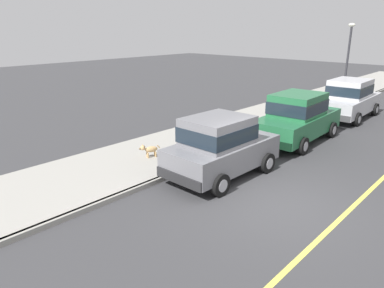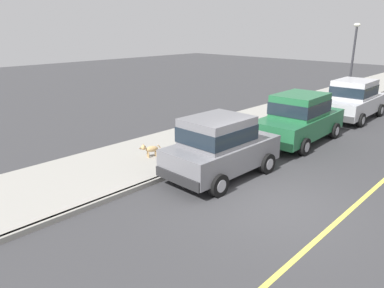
{
  "view_description": "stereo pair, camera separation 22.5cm",
  "coord_description": "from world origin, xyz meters",
  "px_view_note": "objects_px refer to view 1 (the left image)",
  "views": [
    {
      "loc": [
        4.19,
        -7.71,
        4.37
      ],
      "look_at": [
        -3.16,
        0.32,
        0.85
      ],
      "focal_mm": 34.06,
      "sensor_mm": 36.0,
      "label": 1
    },
    {
      "loc": [
        4.36,
        -7.56,
        4.37
      ],
      "look_at": [
        -3.16,
        0.32,
        0.85
      ],
      "focal_mm": 34.06,
      "sensor_mm": 36.0,
      "label": 2
    }
  ],
  "objects_px": {
    "car_grey_hatchback": "(221,146)",
    "street_lamp": "(348,54)",
    "car_silver_sedan": "(349,98)",
    "dog_tan": "(149,149)",
    "car_green_sedan": "(297,117)"
  },
  "relations": [
    {
      "from": "car_green_sedan",
      "to": "dog_tan",
      "type": "height_order",
      "value": "car_green_sedan"
    },
    {
      "from": "car_grey_hatchback",
      "to": "street_lamp",
      "type": "height_order",
      "value": "street_lamp"
    },
    {
      "from": "car_grey_hatchback",
      "to": "car_silver_sedan",
      "type": "distance_m",
      "value": 10.22
    },
    {
      "from": "car_silver_sedan",
      "to": "dog_tan",
      "type": "relative_size",
      "value": 6.49
    },
    {
      "from": "car_silver_sedan",
      "to": "dog_tan",
      "type": "xyz_separation_m",
      "value": [
        -2.61,
        -10.8,
        -0.55
      ]
    },
    {
      "from": "car_silver_sedan",
      "to": "street_lamp",
      "type": "distance_m",
      "value": 3.94
    },
    {
      "from": "car_grey_hatchback",
      "to": "car_silver_sedan",
      "type": "height_order",
      "value": "car_silver_sedan"
    },
    {
      "from": "car_grey_hatchback",
      "to": "car_green_sedan",
      "type": "xyz_separation_m",
      "value": [
        -0.01,
        4.88,
        0.01
      ]
    },
    {
      "from": "car_grey_hatchback",
      "to": "dog_tan",
      "type": "bearing_deg",
      "value": -167.22
    },
    {
      "from": "car_grey_hatchback",
      "to": "car_silver_sedan",
      "type": "xyz_separation_m",
      "value": [
        0.04,
        10.22,
        0.01
      ]
    },
    {
      "from": "car_silver_sedan",
      "to": "car_green_sedan",
      "type": "bearing_deg",
      "value": -90.51
    },
    {
      "from": "car_grey_hatchback",
      "to": "street_lamp",
      "type": "bearing_deg",
      "value": 96.02
    },
    {
      "from": "street_lamp",
      "to": "car_silver_sedan",
      "type": "bearing_deg",
      "value": -65.21
    },
    {
      "from": "car_green_sedan",
      "to": "car_silver_sedan",
      "type": "xyz_separation_m",
      "value": [
        0.05,
        5.33,
        0.0
      ]
    },
    {
      "from": "car_grey_hatchback",
      "to": "dog_tan",
      "type": "height_order",
      "value": "car_grey_hatchback"
    }
  ]
}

